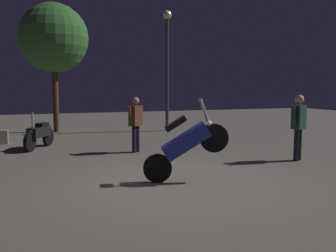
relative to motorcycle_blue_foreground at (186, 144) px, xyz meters
name	(u,v)px	position (x,y,z in m)	size (l,w,h in m)	color
ground_plane	(177,182)	(-0.15, 0.07, -0.74)	(40.00, 40.00, 0.00)	#605951
motorcycle_blue_foreground	(186,144)	(0.00, 0.00, 0.00)	(1.62, 0.56, 1.63)	black
motorcycle_black_parked_left	(39,134)	(-2.63, 5.08, -0.31)	(0.89, 1.50, 1.11)	black
person_rider_beside	(136,120)	(-0.06, 3.48, 0.18)	(0.58, 0.47, 1.57)	black
person_bystander_far	(299,122)	(3.46, 0.93, 0.24)	(0.64, 0.37, 1.66)	black
streetlamp_near	(167,55)	(2.53, 7.97, 2.43)	(0.36, 0.36, 4.99)	#38383D
tree_left_bg	(54,38)	(-1.91, 9.22, 3.07)	(2.79, 2.79, 5.23)	#4C331E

